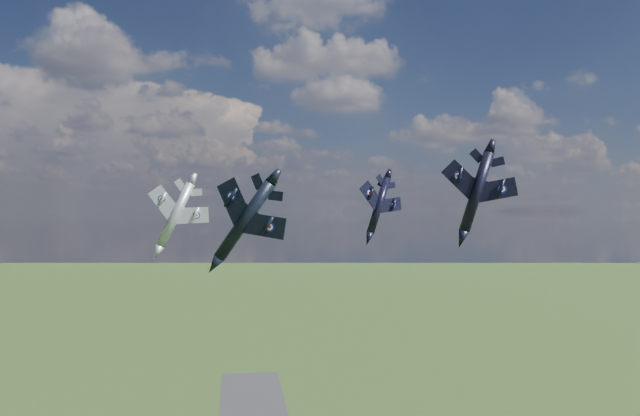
{
  "coord_description": "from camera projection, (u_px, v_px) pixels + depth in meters",
  "views": [
    {
      "loc": [
        -8.27,
        -71.06,
        82.69
      ],
      "look_at": [
        3.61,
        14.33,
        83.16
      ],
      "focal_mm": 35.0,
      "sensor_mm": 36.0,
      "label": 1
    }
  ],
  "objects": [
    {
      "name": "jet_left_silver",
      "position": [
        175.0,
        215.0,
        85.64
      ],
      "size": [
        9.69,
        13.14,
        6.49
      ],
      "primitive_type": null,
      "rotation": [
        0.0,
        0.44,
        0.0
      ],
      "color": "#AAADB5"
    },
    {
      "name": "jet_high_navy",
      "position": [
        379.0,
        205.0,
        113.03
      ],
      "size": [
        16.14,
        18.02,
        6.72
      ],
      "primitive_type": null,
      "rotation": [
        0.0,
        0.37,
        0.43
      ],
      "color": "black"
    },
    {
      "name": "jet_right_navy",
      "position": [
        477.0,
        192.0,
        72.12
      ],
      "size": [
        12.99,
        15.29,
        5.4
      ],
      "primitive_type": null,
      "rotation": [
        0.0,
        0.3,
        -0.28
      ],
      "color": "black"
    },
    {
      "name": "jet_lead_navy",
      "position": [
        245.0,
        220.0,
        74.07
      ],
      "size": [
        16.17,
        18.39,
        9.08
      ],
      "primitive_type": null,
      "rotation": [
        0.0,
        0.64,
        -0.44
      ],
      "color": "black"
    }
  ]
}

